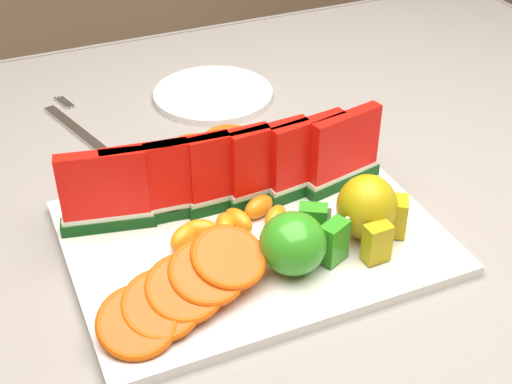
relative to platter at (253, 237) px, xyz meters
name	(u,v)px	position (x,y,z in m)	size (l,w,h in m)	color
table	(217,267)	(-0.01, 0.09, -0.11)	(1.40, 0.90, 0.75)	#512F20
tablecloth	(216,229)	(-0.01, 0.09, -0.05)	(1.53, 1.03, 0.20)	slate
platter	(253,237)	(0.00, 0.00, 0.00)	(0.40, 0.30, 0.01)	silver
apple_cluster	(298,241)	(0.02, -0.07, 0.04)	(0.10, 0.08, 0.06)	#2B7B0E
pear_cluster	(369,210)	(0.11, -0.06, 0.04)	(0.09, 0.09, 0.07)	#B58612
side_plate	(213,94)	(0.08, 0.34, 0.00)	(0.24, 0.24, 0.01)	silver
fork	(76,127)	(-0.13, 0.33, 0.00)	(0.06, 0.19, 0.00)	silver
watermelon_row	(230,172)	(0.00, 0.06, 0.05)	(0.39, 0.07, 0.10)	#0C3E0F
orange_fan_front	(185,288)	(-0.11, -0.08, 0.03)	(0.20, 0.12, 0.05)	#F2370A
orange_fan_back	(180,165)	(-0.04, 0.13, 0.02)	(0.24, 0.11, 0.04)	#F2370A
tangerine_segments	(231,223)	(-0.02, 0.01, 0.02)	(0.15, 0.07, 0.03)	#D2460E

